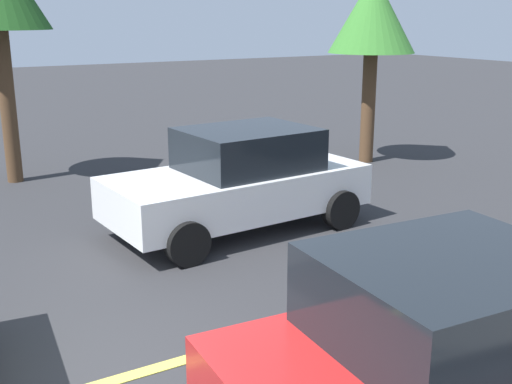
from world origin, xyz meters
TOP-DOWN VIEW (x-y plane):
  - lane_marking_centre at (3.00, 0.00)m, footprint 28.00×0.16m
  - car_white_approaching at (3.39, 3.30)m, footprint 4.25×2.27m
  - car_red_near_curb at (2.21, -2.28)m, footprint 4.07×2.29m
  - tree_centre_verge at (8.38, 6.07)m, footprint 1.95×1.95m

SIDE VIEW (x-z plane):
  - lane_marking_centre at x=3.00m, z-range 0.00..0.01m
  - car_white_approaching at x=3.39m, z-range 0.00..1.63m
  - car_red_near_curb at x=2.21m, z-range 0.00..1.64m
  - tree_centre_verge at x=8.38m, z-range 1.18..5.45m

